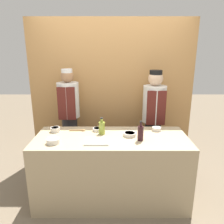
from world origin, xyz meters
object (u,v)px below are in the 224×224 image
at_px(sauce_bowl_brown, 130,134).
at_px(sauce_bowl_white, 157,129).
at_px(sauce_bowl_purple, 98,129).
at_px(chef_right, 154,119).
at_px(sauce_bowl_orange, 56,129).
at_px(bottle_oil, 102,128).
at_px(bottle_wine, 141,133).
at_px(sauce_bowl_yellow, 54,140).
at_px(cutting_board, 98,141).
at_px(chef_left, 70,118).
at_px(wooden_spoon, 80,130).

height_order(sauce_bowl_brown, sauce_bowl_white, sauce_bowl_white).
bearing_deg(sauce_bowl_purple, chef_right, 31.15).
xyz_separation_m(sauce_bowl_brown, sauce_bowl_orange, (-0.98, 0.15, 0.01)).
height_order(sauce_bowl_white, bottle_oil, bottle_oil).
relative_size(sauce_bowl_purple, bottle_wine, 0.51).
height_order(sauce_bowl_yellow, chef_right, chef_right).
relative_size(sauce_bowl_purple, sauce_bowl_brown, 0.78).
distance_m(sauce_bowl_brown, sauce_bowl_white, 0.42).
bearing_deg(sauce_bowl_purple, bottle_oil, -59.91).
bearing_deg(bottle_wine, chef_right, 69.49).
bearing_deg(cutting_board, chef_right, 46.62).
bearing_deg(sauce_bowl_brown, bottle_oil, 169.98).
distance_m(sauce_bowl_purple, bottle_wine, 0.63).
height_order(sauce_bowl_white, cutting_board, sauce_bowl_white).
distance_m(sauce_bowl_orange, cutting_board, 0.67).
relative_size(sauce_bowl_yellow, bottle_wine, 0.61).
height_order(bottle_oil, chef_right, chef_right).
relative_size(sauce_bowl_brown, bottle_wine, 0.65).
xyz_separation_m(chef_left, chef_right, (1.31, -0.00, -0.01)).
height_order(sauce_bowl_white, bottle_wine, bottle_wine).
bearing_deg(bottle_wine, bottle_oil, 156.55).
distance_m(sauce_bowl_white, wooden_spoon, 1.04).
bearing_deg(chef_right, sauce_bowl_brown, -121.80).
height_order(sauce_bowl_white, chef_left, chef_left).
height_order(sauce_bowl_purple, bottle_wine, bottle_wine).
bearing_deg(sauce_bowl_yellow, sauce_bowl_orange, 100.48).
height_order(wooden_spoon, chef_right, chef_right).
bearing_deg(sauce_bowl_yellow, sauce_bowl_white, 17.79).
bearing_deg(chef_left, sauce_bowl_yellow, -91.11).
height_order(sauce_bowl_purple, bottle_oil, bottle_oil).
distance_m(bottle_wine, chef_right, 0.89).
bearing_deg(bottle_wine, cutting_board, -174.64).
height_order(sauce_bowl_brown, wooden_spoon, sauce_bowl_brown).
bearing_deg(bottle_oil, chef_left, 130.67).
height_order(sauce_bowl_purple, wooden_spoon, sauce_bowl_purple).
xyz_separation_m(sauce_bowl_yellow, sauce_bowl_orange, (-0.07, 0.37, -0.00)).
xyz_separation_m(sauce_bowl_purple, cutting_board, (0.02, -0.36, -0.01)).
bearing_deg(sauce_bowl_purple, sauce_bowl_white, 0.81).
bearing_deg(sauce_bowl_purple, wooden_spoon, -179.33).
bearing_deg(sauce_bowl_yellow, sauce_bowl_purple, 39.35).
xyz_separation_m(cutting_board, chef_right, (0.83, 0.87, -0.00)).
xyz_separation_m(sauce_bowl_purple, sauce_bowl_orange, (-0.56, -0.03, 0.01)).
bearing_deg(cutting_board, sauce_bowl_white, 25.86).
bearing_deg(sauce_bowl_white, chef_left, 158.45).
distance_m(sauce_bowl_brown, bottle_wine, 0.20).
distance_m(wooden_spoon, chef_right, 1.20).
xyz_separation_m(sauce_bowl_yellow, sauce_bowl_purple, (0.49, 0.40, -0.01)).
height_order(sauce_bowl_yellow, bottle_wine, bottle_wine).
relative_size(bottle_wine, chef_right, 0.15).
xyz_separation_m(sauce_bowl_purple, chef_right, (0.84, 0.51, -0.01)).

